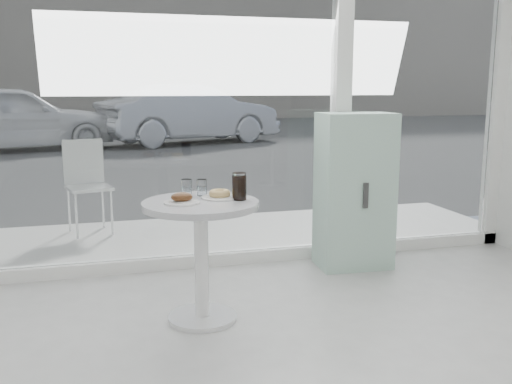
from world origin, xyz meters
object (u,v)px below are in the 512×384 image
object	(u,v)px
car_silver	(190,114)
plate_fritter	(182,199)
mint_cabinet	(354,191)
plate_donut	(220,195)
car_white	(13,117)
main_table	(201,236)
patio_chair	(87,180)
cola_glass	(239,187)
water_tumbler_b	(202,188)
water_tumbler_a	(187,189)

from	to	relation	value
car_silver	plate_fritter	xyz separation A→B (m)	(-1.82, -11.39, 0.04)
mint_cabinet	plate_donut	distance (m)	1.46
car_white	main_table	bearing A→B (deg)	178.10
patio_chair	car_silver	distance (m)	9.35
plate_donut	cola_glass	distance (m)	0.15
main_table	water_tumbler_b	size ratio (longest dim) A/B	7.25
patio_chair	car_silver	bearing A→B (deg)	61.13
car_white	car_silver	world-z (taller)	car_white
car_white	water_tumbler_a	world-z (taller)	car_white
plate_fritter	water_tumbler_b	bearing A→B (deg)	53.80
car_white	plate_fritter	size ratio (longest dim) A/B	20.46
patio_chair	water_tumbler_a	distance (m)	2.26
main_table	car_silver	size ratio (longest dim) A/B	0.17
mint_cabinet	water_tumbler_a	bearing A→B (deg)	-154.82
plate_fritter	mint_cabinet	bearing A→B (deg)	27.99
car_silver	water_tumbler_b	bearing A→B (deg)	153.10
mint_cabinet	car_silver	xyz separation A→B (m)	(0.31, 10.58, 0.13)
car_white	cola_glass	size ratio (longest dim) A/B	26.36
main_table	cola_glass	bearing A→B (deg)	-3.48
car_white	plate_fritter	xyz separation A→B (m)	(2.36, -10.74, 0.03)
patio_chair	plate_donut	size ratio (longest dim) A/B	3.86
plate_fritter	patio_chair	bearing A→B (deg)	104.34
car_silver	plate_fritter	world-z (taller)	car_silver
plate_donut	water_tumbler_b	world-z (taller)	water_tumbler_b
mint_cabinet	patio_chair	size ratio (longest dim) A/B	1.39
plate_fritter	water_tumbler_a	distance (m)	0.23
mint_cabinet	plate_fritter	xyz separation A→B (m)	(-1.51, -0.80, 0.17)
plate_donut	water_tumbler_a	xyz separation A→B (m)	(-0.19, 0.12, 0.03)
main_table	patio_chair	bearing A→B (deg)	107.14
car_silver	water_tumbler_b	size ratio (longest dim) A/B	43.50
plate_fritter	water_tumbler_a	xyz separation A→B (m)	(0.06, 0.22, 0.02)
mint_cabinet	car_silver	world-z (taller)	car_silver
car_silver	water_tumbler_b	distance (m)	11.29
main_table	car_white	size ratio (longest dim) A/B	0.17
car_silver	water_tumbler_a	distance (m)	11.31
plate_donut	water_tumbler_a	distance (m)	0.23
car_white	plate_donut	world-z (taller)	car_white
main_table	mint_cabinet	world-z (taller)	mint_cabinet
plate_fritter	water_tumbler_a	size ratio (longest dim) A/B	1.98
patio_chair	water_tumbler_b	bearing A→B (deg)	-84.29
water_tumbler_b	cola_glass	xyz separation A→B (m)	(0.20, -0.20, 0.04)
main_table	car_silver	xyz separation A→B (m)	(1.70, 11.36, 0.21)
patio_chair	car_white	distance (m)	8.56
car_silver	water_tumbler_b	world-z (taller)	car_silver
plate_donut	mint_cabinet	bearing A→B (deg)	29.33
main_table	plate_donut	world-z (taller)	plate_donut
main_table	cola_glass	distance (m)	0.39
mint_cabinet	plate_donut	xyz separation A→B (m)	(-1.26, -0.71, 0.16)
mint_cabinet	cola_glass	xyz separation A→B (m)	(-1.15, -0.79, 0.22)
water_tumbler_b	plate_fritter	bearing A→B (deg)	-126.20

